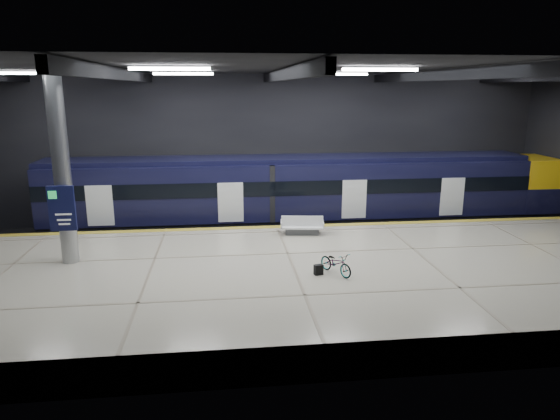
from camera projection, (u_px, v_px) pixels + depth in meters
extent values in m
plane|color=black|center=(284.00, 271.00, 20.37)|extent=(30.00, 30.00, 0.00)
cube|color=black|center=(266.00, 150.00, 27.13)|extent=(30.00, 0.10, 8.00)
cube|color=black|center=(327.00, 232.00, 11.70)|extent=(30.00, 0.10, 8.00)
cube|color=black|center=(285.00, 68.00, 18.46)|extent=(30.00, 16.00, 0.10)
cube|color=black|center=(119.00, 74.00, 17.85)|extent=(0.25, 16.00, 0.40)
cube|color=black|center=(285.00, 75.00, 18.52)|extent=(0.25, 16.00, 0.40)
cube|color=black|center=(439.00, 75.00, 19.19)|extent=(0.25, 16.00, 0.40)
cube|color=white|center=(170.00, 69.00, 16.11)|extent=(2.60, 0.18, 0.10)
cube|color=white|center=(380.00, 70.00, 16.90)|extent=(2.60, 0.18, 0.10)
cube|color=white|center=(16.00, 73.00, 21.12)|extent=(2.60, 0.18, 0.10)
cube|color=white|center=(183.00, 74.00, 21.90)|extent=(2.60, 0.18, 0.10)
cube|color=white|center=(339.00, 74.00, 22.68)|extent=(2.60, 0.18, 0.10)
cube|color=white|center=(485.00, 75.00, 23.47)|extent=(2.60, 0.18, 0.10)
cube|color=beige|center=(293.00, 281.00, 17.83)|extent=(30.00, 11.00, 1.10)
cube|color=gold|center=(277.00, 227.00, 22.76)|extent=(30.00, 0.40, 0.01)
cube|color=gray|center=(273.00, 235.00, 24.97)|extent=(30.00, 0.08, 0.16)
cube|color=gray|center=(270.00, 228.00, 26.35)|extent=(30.00, 0.08, 0.16)
cube|color=black|center=(289.00, 222.00, 25.65)|extent=(24.00, 2.58, 0.80)
cube|color=black|center=(289.00, 188.00, 25.23)|extent=(24.00, 2.80, 2.75)
cube|color=black|center=(289.00, 159.00, 24.87)|extent=(24.00, 2.30, 0.24)
cube|color=black|center=(293.00, 188.00, 23.80)|extent=(24.00, 0.04, 0.70)
cube|color=white|center=(354.00, 199.00, 24.28)|extent=(1.20, 0.05, 1.90)
cube|color=yellow|center=(530.00, 183.00, 26.68)|extent=(2.00, 2.80, 2.75)
cube|color=black|center=(535.00, 179.00, 26.67)|extent=(1.60, 2.38, 0.80)
cube|color=#595B60|center=(302.00, 231.00, 21.61)|extent=(1.48, 0.63, 0.27)
cube|color=silver|center=(302.00, 227.00, 21.56)|extent=(1.88, 0.99, 0.07)
cube|color=silver|center=(302.00, 221.00, 21.50)|extent=(1.79, 0.30, 0.45)
cube|color=silver|center=(281.00, 224.00, 21.54)|extent=(0.15, 0.77, 0.27)
cube|color=silver|center=(323.00, 224.00, 21.52)|extent=(0.15, 0.77, 0.27)
imported|color=#99999E|center=(336.00, 263.00, 16.95)|extent=(1.19, 1.54, 0.78)
cube|color=black|center=(318.00, 270.00, 16.93)|extent=(0.33, 0.25, 0.35)
cylinder|color=#9EA0A5|center=(62.00, 168.00, 17.43)|extent=(0.60, 0.60, 6.90)
cube|color=#0F1239|center=(62.00, 208.00, 17.34)|extent=(0.90, 0.12, 1.60)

